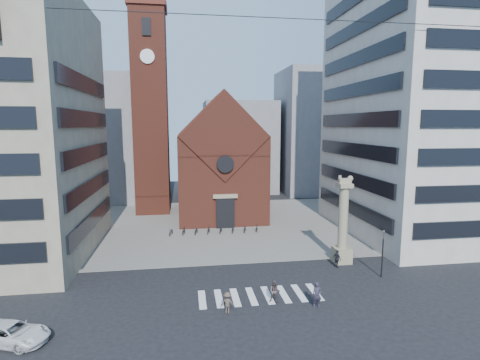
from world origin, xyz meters
name	(u,v)px	position (x,y,z in m)	size (l,w,h in m)	color
ground	(247,281)	(0.00, 0.00, 0.00)	(120.00, 120.00, 0.00)	black
piazza	(224,224)	(0.00, 19.00, 0.03)	(46.00, 30.00, 0.05)	gray
zebra_crossing	(260,296)	(0.55, -3.00, 0.01)	(10.20, 3.20, 0.01)	white
church	(219,162)	(0.00, 25.04, 7.98)	(12.00, 16.65, 18.00)	brown
campanile	(151,109)	(-10.00, 28.00, 15.74)	(5.50, 5.50, 31.20)	brown
building_right	(425,104)	(24.00, 12.00, 16.00)	(18.00, 22.00, 32.00)	beige
bg_block_left	(100,139)	(-20.00, 40.00, 11.00)	(16.00, 14.00, 22.00)	gray
bg_block_mid	(239,147)	(6.00, 45.00, 9.00)	(14.00, 12.00, 18.00)	gray
bg_block_right	(320,132)	(22.00, 42.00, 12.00)	(16.00, 14.00, 24.00)	gray
lion_column	(343,228)	(10.01, 3.00, 3.46)	(1.63, 1.60, 8.68)	gray
traffic_light	(383,252)	(12.00, -1.00, 2.29)	(0.13, 0.16, 4.30)	black
white_car	(12,333)	(-15.95, -7.13, 0.64)	(2.13, 4.63, 1.29)	white
pedestrian_0	(317,295)	(4.37, -5.48, 0.97)	(0.71, 0.46, 1.94)	#2C2737
pedestrian_1	(275,292)	(1.45, -4.26, 0.87)	(0.84, 0.66, 1.73)	#504140
pedestrian_2	(337,259)	(9.00, 1.74, 0.86)	(1.00, 0.42, 1.71)	#24252B
pedestrian_3	(227,303)	(-2.29, -5.34, 0.78)	(1.01, 0.58, 1.56)	brown
scooter_0	(171,232)	(-6.94, 14.71, 0.48)	(0.57, 1.63, 0.86)	black
scooter_1	(184,231)	(-5.41, 14.71, 0.53)	(0.45, 1.59, 0.95)	black
scooter_2	(196,231)	(-3.88, 14.71, 0.48)	(0.57, 1.63, 0.86)	black
scooter_3	(209,230)	(-2.35, 14.71, 0.53)	(0.45, 1.59, 0.95)	black
scooter_4	(221,230)	(-0.82, 14.71, 0.48)	(0.57, 1.63, 0.86)	black
scooter_5	(233,229)	(0.71, 14.71, 0.53)	(0.45, 1.59, 0.95)	black
scooter_6	(245,229)	(2.24, 14.71, 0.48)	(0.57, 1.63, 0.86)	black
scooter_7	(257,228)	(3.77, 14.71, 0.53)	(0.45, 1.59, 0.95)	black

